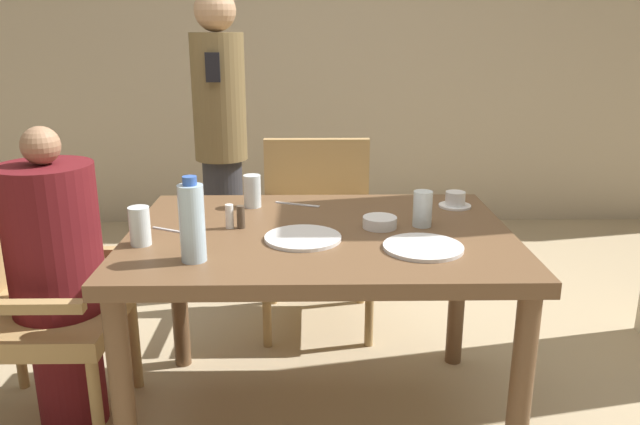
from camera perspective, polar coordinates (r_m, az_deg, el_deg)
The scene contains 19 objects.
ground_plane at distance 2.48m, azimuth 0.02°, elevation -18.27°, with size 16.00×16.00×0.00m, color tan.
wall_back at distance 4.56m, azimuth -0.54°, elevation 16.41°, with size 8.00×0.06×2.80m.
dining_table at distance 2.17m, azimuth 0.02°, elevation -3.97°, with size 1.31×0.94×0.75m.
chair_left_side at distance 2.46m, azimuth -25.65°, elevation -7.19°, with size 0.53×0.53×0.88m.
diner_in_left_chair at distance 2.38m, azimuth -22.83°, elevation -5.69°, with size 0.32×0.32×1.11m.
chair_far_side at distance 3.05m, azimuth -0.26°, elevation -0.98°, with size 0.53×0.53×0.88m.
standing_host at distance 3.31m, azimuth -9.05°, elevation 6.71°, with size 0.27×0.31×1.60m.
plate_main_left at distance 2.05m, azimuth -1.57°, elevation -2.33°, with size 0.25×0.25×0.01m.
plate_main_right at distance 1.99m, azimuth 9.41°, elevation -3.15°, with size 0.25×0.25×0.01m.
teacup_with_saucer at distance 2.47m, azimuth 12.25°, elevation 1.08°, with size 0.12×0.12×0.06m.
bowl_small at distance 2.18m, azimuth 5.48°, elevation -0.89°, with size 0.12×0.12×0.04m.
water_bottle at distance 1.87m, azimuth -11.62°, elevation -0.86°, with size 0.08×0.08×0.26m.
glass_tall_near at distance 2.07m, azimuth -16.15°, elevation -1.20°, with size 0.07×0.07×0.13m.
glass_tall_mid at distance 2.42m, azimuth -6.21°, elevation 1.96°, with size 0.07×0.07×0.13m.
glass_tall_far at distance 2.20m, azimuth 9.36°, elevation 0.34°, with size 0.07×0.07×0.13m.
salt_shaker at distance 2.18m, azimuth -8.28°, elevation -0.35°, with size 0.03×0.03×0.08m.
pepper_shaker at distance 2.17m, azimuth -7.25°, elevation -0.40°, with size 0.03×0.03×0.08m.
fork_beside_plate at distance 2.18m, azimuth -12.87°, elevation -1.71°, with size 0.16×0.09×0.00m.
knife_beside_plate at distance 2.44m, azimuth -1.87°, elevation 0.73°, with size 0.18×0.08×0.00m.
Camera 1 is at (-0.03, -2.03, 1.42)m, focal length 35.00 mm.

